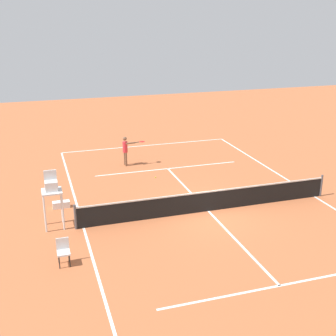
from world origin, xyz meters
The scene contains 8 objects.
ground_plane centered at (0.00, 0.00, 0.00)m, with size 60.00×60.00×0.00m, color #B76038.
court_lines centered at (0.00, 0.00, 0.00)m, with size 11.12×22.00×0.01m.
tennis_net centered at (0.00, 0.00, 0.50)m, with size 11.72×0.10×1.07m.
player_serving centered at (2.11, -7.31, 1.02)m, with size 1.31×0.45×1.72m.
tennis_ball centered at (1.09, -4.78, 0.03)m, with size 0.07×0.07×0.07m, color #CCE033.
umpire_chair centered at (6.62, -0.47, 1.61)m, with size 0.80×0.80×2.41m.
courtside_chair_near centered at (6.51, 2.59, 0.53)m, with size 0.44×0.46×0.95m.
equipment_bag centered at (6.21, -2.35, 0.15)m, with size 0.76×0.32×0.30m, color white.
Camera 1 is at (7.10, 16.59, 8.25)m, focal length 47.30 mm.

